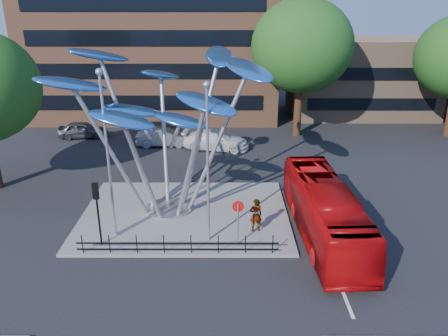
{
  "coord_description": "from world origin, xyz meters",
  "views": [
    {
      "loc": [
        1.33,
        -16.94,
        12.02
      ],
      "look_at": [
        1.29,
        4.0,
        3.78
      ],
      "focal_mm": 35.0,
      "sensor_mm": 36.0,
      "label": 1
    }
  ],
  "objects_px": {
    "parked_car_left": "(83,130)",
    "street_lamp_left": "(106,142)",
    "red_bus": "(324,211)",
    "parked_car_right": "(216,140)",
    "street_lamp_right": "(208,150)",
    "no_entry_sign_island": "(238,215)",
    "leaf_sculpture": "(163,98)",
    "traffic_light_island": "(97,201)",
    "parked_car_mid": "(164,137)",
    "pedestrian": "(256,215)",
    "tree_right": "(302,46)"
  },
  "relations": [
    {
      "from": "parked_car_left",
      "to": "street_lamp_left",
      "type": "bearing_deg",
      "value": -163.66
    },
    {
      "from": "red_bus",
      "to": "parked_car_right",
      "type": "distance_m",
      "value": 15.54
    },
    {
      "from": "street_lamp_right",
      "to": "red_bus",
      "type": "relative_size",
      "value": 0.78
    },
    {
      "from": "street_lamp_right",
      "to": "no_entry_sign_island",
      "type": "bearing_deg",
      "value": -17.87
    },
    {
      "from": "leaf_sculpture",
      "to": "street_lamp_right",
      "type": "distance_m",
      "value": 4.83
    },
    {
      "from": "street_lamp_left",
      "to": "traffic_light_island",
      "type": "distance_m",
      "value": 2.96
    },
    {
      "from": "street_lamp_left",
      "to": "parked_car_left",
      "type": "height_order",
      "value": "street_lamp_left"
    },
    {
      "from": "red_bus",
      "to": "parked_car_mid",
      "type": "bearing_deg",
      "value": 122.15
    },
    {
      "from": "leaf_sculpture",
      "to": "street_lamp_right",
      "type": "bearing_deg",
      "value": -55.09
    },
    {
      "from": "parked_car_mid",
      "to": "parked_car_left",
      "type": "bearing_deg",
      "value": 71.74
    },
    {
      "from": "parked_car_mid",
      "to": "parked_car_right",
      "type": "xyz_separation_m",
      "value": [
        4.5,
        -0.88,
        0.03
      ]
    },
    {
      "from": "leaf_sculpture",
      "to": "parked_car_mid",
      "type": "bearing_deg",
      "value": 98.54
    },
    {
      "from": "street_lamp_right",
      "to": "no_entry_sign_island",
      "type": "distance_m",
      "value": 3.64
    },
    {
      "from": "street_lamp_right",
      "to": "leaf_sculpture",
      "type": "bearing_deg",
      "value": 124.91
    },
    {
      "from": "street_lamp_right",
      "to": "parked_car_left",
      "type": "bearing_deg",
      "value": 123.56
    },
    {
      "from": "parked_car_left",
      "to": "parked_car_right",
      "type": "xyz_separation_m",
      "value": [
        12.18,
        -3.21,
        0.05
      ]
    },
    {
      "from": "street_lamp_left",
      "to": "parked_car_right",
      "type": "xyz_separation_m",
      "value": [
        5.1,
        14.5,
        -4.56
      ]
    },
    {
      "from": "street_lamp_left",
      "to": "no_entry_sign_island",
      "type": "height_order",
      "value": "street_lamp_left"
    },
    {
      "from": "parked_car_right",
      "to": "parked_car_left",
      "type": "bearing_deg",
      "value": 84.85
    },
    {
      "from": "pedestrian",
      "to": "parked_car_mid",
      "type": "xyz_separation_m",
      "value": [
        -6.9,
        14.97,
        -0.33
      ]
    },
    {
      "from": "pedestrian",
      "to": "parked_car_right",
      "type": "height_order",
      "value": "pedestrian"
    },
    {
      "from": "red_bus",
      "to": "leaf_sculpture",
      "type": "bearing_deg",
      "value": 158.44
    },
    {
      "from": "traffic_light_island",
      "to": "parked_car_mid",
      "type": "distance_m",
      "value": 16.52
    },
    {
      "from": "street_lamp_right",
      "to": "parked_car_left",
      "type": "relative_size",
      "value": 1.89
    },
    {
      "from": "red_bus",
      "to": "parked_car_mid",
      "type": "relative_size",
      "value": 2.28
    },
    {
      "from": "tree_right",
      "to": "traffic_light_island",
      "type": "xyz_separation_m",
      "value": [
        -13.0,
        -19.5,
        -5.42
      ]
    },
    {
      "from": "street_lamp_right",
      "to": "no_entry_sign_island",
      "type": "height_order",
      "value": "street_lamp_right"
    },
    {
      "from": "tree_right",
      "to": "parked_car_mid",
      "type": "height_order",
      "value": "tree_right"
    },
    {
      "from": "tree_right",
      "to": "pedestrian",
      "type": "distance_m",
      "value": 20.01
    },
    {
      "from": "tree_right",
      "to": "traffic_light_island",
      "type": "relative_size",
      "value": 3.54
    },
    {
      "from": "street_lamp_right",
      "to": "traffic_light_island",
      "type": "relative_size",
      "value": 2.42
    },
    {
      "from": "leaf_sculpture",
      "to": "no_entry_sign_island",
      "type": "xyz_separation_m",
      "value": [
        4.07,
        -4.16,
        -5.06
      ]
    },
    {
      "from": "red_bus",
      "to": "no_entry_sign_island",
      "type": "bearing_deg",
      "value": -168.23
    },
    {
      "from": "red_bus",
      "to": "traffic_light_island",
      "type": "bearing_deg",
      "value": -176.66
    },
    {
      "from": "tree_right",
      "to": "parked_car_right",
      "type": "height_order",
      "value": "tree_right"
    },
    {
      "from": "parked_car_right",
      "to": "pedestrian",
      "type": "bearing_deg",
      "value": -160.72
    },
    {
      "from": "tree_right",
      "to": "red_bus",
      "type": "xyz_separation_m",
      "value": [
        -1.4,
        -18.31,
        -6.55
      ]
    },
    {
      "from": "leaf_sculpture",
      "to": "no_entry_sign_island",
      "type": "bearing_deg",
      "value": -45.67
    },
    {
      "from": "tree_right",
      "to": "street_lamp_right",
      "type": "relative_size",
      "value": 1.46
    },
    {
      "from": "tree_right",
      "to": "pedestrian",
      "type": "relative_size",
      "value": 6.35
    },
    {
      "from": "tree_right",
      "to": "traffic_light_island",
      "type": "distance_m",
      "value": 24.06
    },
    {
      "from": "street_lamp_right",
      "to": "traffic_light_island",
      "type": "distance_m",
      "value": 6.05
    },
    {
      "from": "street_lamp_left",
      "to": "traffic_light_island",
      "type": "bearing_deg",
      "value": -116.57
    },
    {
      "from": "parked_car_right",
      "to": "red_bus",
      "type": "bearing_deg",
      "value": -147.64
    },
    {
      "from": "traffic_light_island",
      "to": "parked_car_left",
      "type": "height_order",
      "value": "traffic_light_island"
    },
    {
      "from": "parked_car_mid",
      "to": "street_lamp_left",
      "type": "bearing_deg",
      "value": 176.38
    },
    {
      "from": "traffic_light_island",
      "to": "street_lamp_left",
      "type": "bearing_deg",
      "value": 63.43
    },
    {
      "from": "street_lamp_right",
      "to": "pedestrian",
      "type": "bearing_deg",
      "value": 20.02
    },
    {
      "from": "street_lamp_right",
      "to": "traffic_light_island",
      "type": "height_order",
      "value": "street_lamp_right"
    },
    {
      "from": "pedestrian",
      "to": "parked_car_right",
      "type": "relative_size",
      "value": 0.35
    }
  ]
}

